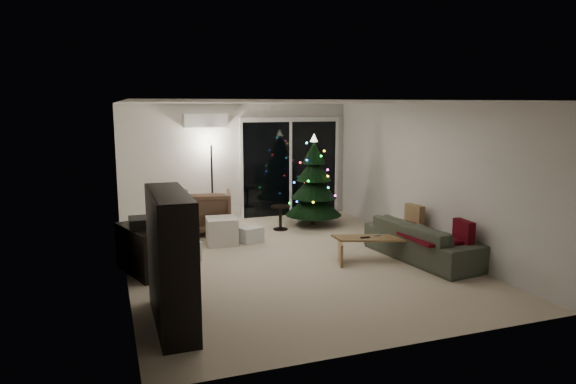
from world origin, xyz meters
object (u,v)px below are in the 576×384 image
at_px(sofa, 423,241).
at_px(christmas_tree, 314,180).
at_px(armchair, 208,212).
at_px(bookshelf, 154,261).
at_px(coffee_table, 373,249).
at_px(media_cabinet, 143,250).

xyz_separation_m(sofa, christmas_tree, (-0.74, 2.84, 0.64)).
bearing_deg(christmas_tree, armchair, 178.34).
bearing_deg(bookshelf, coffee_table, 2.26).
xyz_separation_m(armchair, sofa, (2.93, -2.90, -0.11)).
xyz_separation_m(media_cabinet, armchair, (1.37, 2.11, 0.07)).
height_order(bookshelf, christmas_tree, christmas_tree).
xyz_separation_m(armchair, coffee_table, (2.14, -2.70, -0.23)).
bearing_deg(armchair, christmas_tree, -169.93).
bearing_deg(armchair, bookshelf, 83.17).
bearing_deg(christmas_tree, media_cabinet, -150.08).
bearing_deg(christmas_tree, coffee_table, -91.26).
distance_m(bookshelf, sofa, 4.48).
distance_m(bookshelf, media_cabinet, 2.00).
bearing_deg(christmas_tree, sofa, -75.49).
distance_m(media_cabinet, christmas_tree, 4.16).
height_order(sofa, christmas_tree, christmas_tree).
bearing_deg(media_cabinet, armchair, 38.80).
relative_size(bookshelf, armchair, 1.65).
relative_size(armchair, christmas_tree, 0.49).
height_order(bookshelf, sofa, bookshelf).
height_order(armchair, christmas_tree, christmas_tree).
bearing_deg(armchair, media_cabinet, 68.86).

